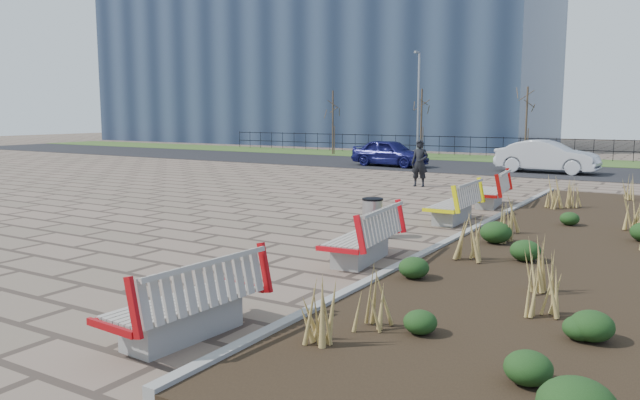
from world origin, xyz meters
The scene contains 19 objects.
ground centered at (0.00, 0.00, 0.00)m, with size 120.00×120.00×0.00m, color brown.
planting_bed centered at (6.25, 5.00, 0.05)m, with size 4.50×18.00×0.10m, color black.
planting_curb centered at (3.92, 5.00, 0.07)m, with size 0.16×18.00×0.15m, color gray.
grass_verge_far centered at (0.00, 28.00, 0.02)m, with size 80.00×5.00×0.04m, color #33511E.
road centered at (0.00, 22.00, 0.01)m, with size 80.00×7.00×0.02m, color black.
bench_a centered at (3.00, -2.57, 0.50)m, with size 0.90×2.10×1.00m, color #A30A0F, non-canonical shape.
bench_b centered at (3.00, 1.97, 0.50)m, with size 0.90×2.10×1.00m, color red, non-canonical shape.
bench_c centered at (3.00, 6.80, 0.50)m, with size 0.90×2.10×1.00m, color #FFF40D, non-canonical shape.
bench_d centered at (3.00, 9.87, 0.50)m, with size 0.90×2.10×1.00m, color #A20D0A, non-canonical shape.
litter_bin centered at (2.17, 4.09, 0.42)m, with size 0.44×0.44×0.83m, color #B2B2B7.
pedestrian centered at (-0.59, 13.34, 0.85)m, with size 0.62×0.41×1.71m, color black.
car_blue centered at (-5.13, 20.45, 0.69)m, with size 1.58×3.92×1.34m, color #121351.
car_silver centered at (2.26, 21.05, 0.74)m, with size 1.52×4.36×1.44m, color #B9BCC2.
tree_a centered at (-12.00, 26.50, 2.04)m, with size 1.40×1.40×4.00m, color #4C3D2D, non-canonical shape.
tree_b centered at (-6.00, 26.50, 2.04)m, with size 1.40×1.40×4.00m, color #4C3D2D, non-canonical shape.
tree_c centered at (0.00, 26.50, 2.04)m, with size 1.40×1.40×4.00m, color #4C3D2D, non-canonical shape.
lamp_west centered at (-6.00, 26.00, 3.04)m, with size 0.24×0.60×6.00m, color gray, non-canonical shape.
railing_fence centered at (0.00, 29.50, 0.64)m, with size 44.00×0.10×1.20m, color black, non-canonical shape.
building_glass centered at (-22.00, 40.00, 7.50)m, with size 40.00×14.00×15.00m, color #192338.
Camera 1 is at (8.18, -7.85, 2.70)m, focal length 35.00 mm.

